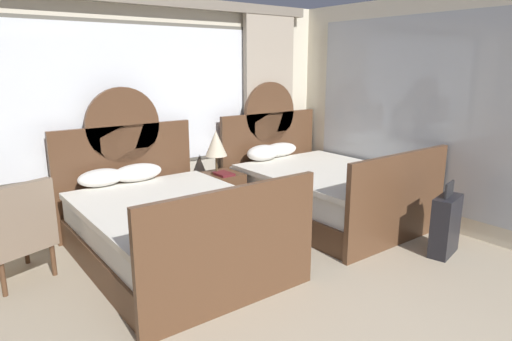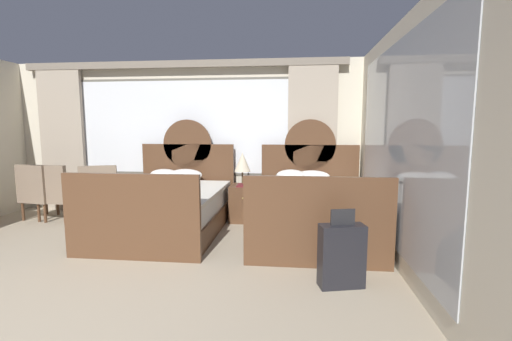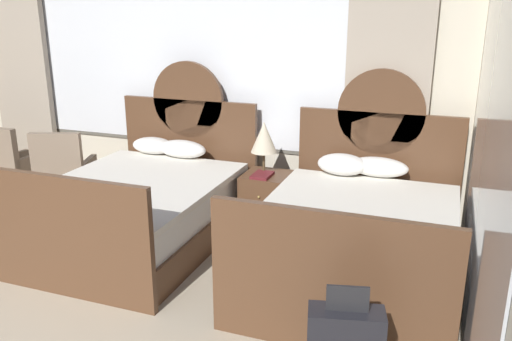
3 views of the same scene
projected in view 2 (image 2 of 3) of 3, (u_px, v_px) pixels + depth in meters
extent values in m
cube|color=beige|center=(185.00, 138.00, 6.30)|extent=(6.20, 0.07, 2.70)
cube|color=#646054|center=(184.00, 127.00, 6.23)|extent=(4.13, 0.02, 1.71)
cube|color=white|center=(184.00, 127.00, 6.22)|extent=(4.05, 0.02, 1.63)
cube|color=tan|center=(63.00, 140.00, 6.41)|extent=(0.82, 0.08, 2.60)
cube|color=tan|center=(312.00, 141.00, 5.92)|extent=(0.82, 0.08, 2.60)
cube|color=gray|center=(180.00, 64.00, 6.00)|extent=(5.71, 0.10, 0.12)
cube|color=beige|center=(408.00, 146.00, 3.57)|extent=(0.07, 4.76, 2.70)
cube|color=#B2B7BC|center=(396.00, 145.00, 3.88)|extent=(0.01, 3.33, 2.27)
cube|color=brown|center=(167.00, 222.00, 5.15)|extent=(1.55, 2.14, 0.30)
cube|color=white|center=(166.00, 203.00, 5.11)|extent=(1.49, 2.04, 0.28)
cube|color=silver|center=(164.00, 192.00, 5.01)|extent=(1.59, 1.94, 0.06)
cube|color=brown|center=(188.00, 179.00, 6.18)|extent=(1.63, 0.06, 1.25)
cylinder|color=brown|center=(188.00, 144.00, 6.10)|extent=(0.85, 0.06, 0.85)
cube|color=brown|center=(131.00, 217.00, 4.02)|extent=(1.63, 0.06, 1.02)
ellipsoid|color=white|center=(164.00, 174.00, 5.99)|extent=(0.50, 0.30, 0.19)
ellipsoid|color=white|center=(186.00, 175.00, 5.91)|extent=(0.57, 0.26, 0.20)
cube|color=brown|center=(312.00, 226.00, 4.92)|extent=(1.55, 2.14, 0.30)
cube|color=white|center=(312.00, 206.00, 4.89)|extent=(1.49, 2.04, 0.28)
cube|color=silver|center=(313.00, 195.00, 4.79)|extent=(1.59, 1.94, 0.06)
cube|color=brown|center=(309.00, 181.00, 5.95)|extent=(1.63, 0.06, 1.25)
cylinder|color=brown|center=(310.00, 145.00, 5.87)|extent=(0.85, 0.06, 0.85)
cube|color=brown|center=(318.00, 223.00, 3.79)|extent=(1.63, 0.06, 1.02)
ellipsoid|color=white|center=(291.00, 176.00, 5.72)|extent=(0.49, 0.32, 0.21)
ellipsoid|color=white|center=(312.00, 176.00, 5.75)|extent=(0.58, 0.26, 0.19)
cube|color=brown|center=(245.00, 203.00, 5.75)|extent=(0.47, 0.47, 0.60)
sphere|color=tan|center=(243.00, 198.00, 5.49)|extent=(0.02, 0.02, 0.02)
cylinder|color=brown|center=(243.00, 184.00, 5.74)|extent=(0.14, 0.14, 0.02)
cylinder|color=brown|center=(242.00, 178.00, 5.73)|extent=(0.03, 0.03, 0.21)
cone|color=beige|center=(242.00, 162.00, 5.70)|extent=(0.27, 0.27, 0.32)
cube|color=maroon|center=(243.00, 185.00, 5.62)|extent=(0.18, 0.26, 0.03)
cube|color=#84705B|center=(102.00, 199.00, 5.79)|extent=(0.71, 0.71, 0.10)
cube|color=#84705B|center=(98.00, 182.00, 5.52)|extent=(0.55, 0.26, 0.53)
cube|color=#84705B|center=(118.00, 190.00, 5.83)|extent=(0.22, 0.49, 0.16)
cube|color=#84705B|center=(86.00, 192.00, 5.72)|extent=(0.22, 0.49, 0.16)
cylinder|color=brown|center=(120.00, 207.00, 6.09)|extent=(0.04, 0.04, 0.31)
cylinder|color=brown|center=(91.00, 208.00, 5.99)|extent=(0.04, 0.04, 0.31)
cylinder|color=brown|center=(115.00, 213.00, 5.65)|extent=(0.04, 0.04, 0.31)
cylinder|color=brown|center=(85.00, 215.00, 5.55)|extent=(0.04, 0.04, 0.31)
cube|color=#84705B|center=(60.00, 198.00, 5.87)|extent=(0.56, 0.56, 0.10)
cube|color=#84705B|center=(49.00, 182.00, 5.60)|extent=(0.56, 0.08, 0.53)
cube|color=#84705B|center=(74.00, 190.00, 5.83)|extent=(0.06, 0.50, 0.16)
cube|color=#84705B|center=(46.00, 190.00, 5.89)|extent=(0.06, 0.50, 0.16)
cylinder|color=brown|center=(82.00, 207.00, 6.10)|extent=(0.04, 0.04, 0.31)
cylinder|color=brown|center=(58.00, 206.00, 6.15)|extent=(0.04, 0.04, 0.31)
cylinder|color=brown|center=(65.00, 213.00, 5.65)|extent=(0.04, 0.04, 0.31)
cylinder|color=brown|center=(39.00, 212.00, 5.70)|extent=(0.04, 0.04, 0.31)
cube|color=#84705B|center=(45.00, 197.00, 5.90)|extent=(0.64, 0.64, 0.10)
cube|color=#84705B|center=(31.00, 181.00, 5.64)|extent=(0.56, 0.17, 0.53)
cube|color=#84705B|center=(56.00, 191.00, 5.82)|extent=(0.14, 0.51, 0.16)
cube|color=#84705B|center=(33.00, 189.00, 5.95)|extent=(0.14, 0.51, 0.16)
cylinder|color=brown|center=(67.00, 207.00, 6.09)|extent=(0.04, 0.04, 0.31)
cylinder|color=brown|center=(46.00, 205.00, 6.21)|extent=(0.04, 0.04, 0.31)
cylinder|color=brown|center=(45.00, 213.00, 5.65)|extent=(0.04, 0.04, 0.31)
cylinder|color=brown|center=(23.00, 211.00, 5.77)|extent=(0.04, 0.04, 0.31)
cube|color=black|center=(342.00, 256.00, 3.37)|extent=(0.46, 0.28, 0.62)
cube|color=#232326|center=(343.00, 217.00, 3.32)|extent=(0.24, 0.07, 0.15)
cylinder|color=black|center=(324.00, 285.00, 3.38)|extent=(0.05, 0.03, 0.05)
cylinder|color=black|center=(358.00, 283.00, 3.42)|extent=(0.05, 0.03, 0.05)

